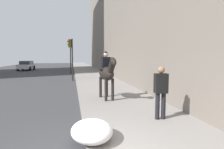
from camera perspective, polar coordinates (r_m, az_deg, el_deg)
mounted_horse_near at (r=9.06m, az=-1.53°, el=0.56°), size 2.15×0.75×2.27m
pedestrian_greeting at (r=6.37m, az=14.13°, el=-4.15°), size 0.29×0.42×1.70m
car_near_lane at (r=32.40m, az=-23.85°, el=2.48°), size 4.29×2.04×1.44m
traffic_light_near_curb at (r=17.27m, az=-11.90°, el=6.30°), size 0.20×0.44×3.64m
traffic_light_far_curb at (r=24.67m, az=-12.30°, el=6.71°), size 0.20×0.44×4.15m
snow_pile_near at (r=4.90m, az=-5.93°, el=-16.06°), size 1.30×1.00×0.45m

